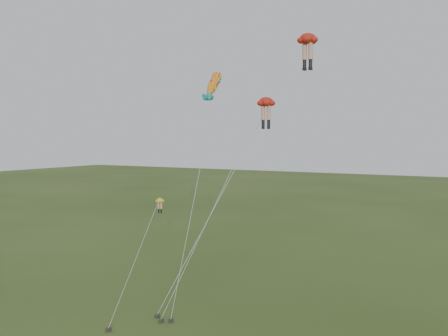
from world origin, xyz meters
The scene contains 5 objects.
ground centered at (0.00, 0.00, 0.00)m, with size 300.00×300.00×0.00m, color #2F4418.
legs_kite_red_high centered at (7.04, 9.44, 20.62)m, with size 8.56×11.48×21.49m.
legs_kite_red_mid centered at (6.08, 3.47, 15.17)m, with size 6.68×5.98×15.98m.
legs_kite_yellow centered at (-4.27, 4.30, 6.96)m, with size 3.45×10.29×7.89m.
fish_kite centered at (0.04, 6.52, 17.41)m, with size 1.65×9.11×18.84m.
Camera 1 is at (21.32, -29.27, 13.07)m, focal length 40.00 mm.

